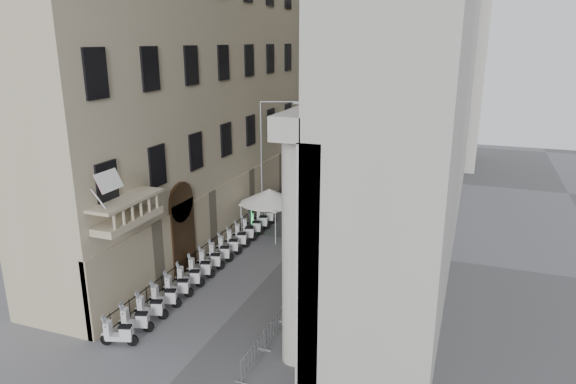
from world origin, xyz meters
name	(u,v)px	position (x,y,z in m)	size (l,w,h in m)	color
far_building	(385,25)	(0.00, 48.00, 15.00)	(22.00, 10.00, 30.00)	#B1AFA8
iron_fence	(238,238)	(-4.30, 18.00, 0.00)	(0.30, 28.00, 1.40)	black
blue_awning	(378,217)	(4.15, 26.00, 0.00)	(1.60, 3.00, 3.00)	navy
flag	(125,335)	(-4.00, 5.00, 0.00)	(1.00, 1.40, 8.20)	#9E0C11
scooter_0	(120,345)	(-3.63, 4.21, 0.00)	(0.56, 1.40, 1.50)	silver
scooter_1	(137,331)	(-3.63, 5.44, 0.00)	(0.56, 1.40, 1.50)	silver
scooter_2	(152,319)	(-3.63, 6.67, 0.00)	(0.56, 1.40, 1.50)	silver
scooter_3	(166,307)	(-3.63, 7.91, 0.00)	(0.56, 1.40, 1.50)	silver
scooter_4	(178,297)	(-3.63, 9.14, 0.00)	(0.56, 1.40, 1.50)	silver
scooter_5	(190,287)	(-3.63, 10.37, 0.00)	(0.56, 1.40, 1.50)	silver
scooter_6	(201,278)	(-3.63, 11.61, 0.00)	(0.56, 1.40, 1.50)	silver
scooter_7	(211,269)	(-3.63, 12.84, 0.00)	(0.56, 1.40, 1.50)	silver
scooter_8	(220,261)	(-3.63, 14.07, 0.00)	(0.56, 1.40, 1.50)	silver
scooter_9	(229,254)	(-3.63, 15.31, 0.00)	(0.56, 1.40, 1.50)	silver
scooter_10	(237,247)	(-3.63, 16.54, 0.00)	(0.56, 1.40, 1.50)	silver
scooter_11	(245,241)	(-3.63, 17.77, 0.00)	(0.56, 1.40, 1.50)	silver
scooter_12	(252,235)	(-3.63, 19.00, 0.00)	(0.56, 1.40, 1.50)	silver
scooter_13	(259,229)	(-3.63, 20.24, 0.00)	(0.56, 1.40, 1.50)	silver
scooter_14	(265,224)	(-3.63, 21.47, 0.00)	(0.56, 1.40, 1.50)	silver
barrier_0	(253,366)	(2.73, 4.84, 0.00)	(0.60, 2.40, 1.10)	#ACAFB4
barrier_1	(275,336)	(2.73, 7.34, 0.00)	(0.60, 2.40, 1.10)	#ACAFB4
barrier_2	(293,311)	(2.73, 9.84, 0.00)	(0.60, 2.40, 1.10)	#ACAFB4
barrier_3	(308,290)	(2.73, 12.34, 0.00)	(0.60, 2.40, 1.10)	#ACAFB4
barrier_4	(321,271)	(2.73, 14.84, 0.00)	(0.60, 2.40, 1.10)	#ACAFB4
barrier_5	(332,256)	(2.73, 17.34, 0.00)	(0.60, 2.40, 1.10)	#ACAFB4
barrier_6	(341,242)	(2.73, 19.84, 0.00)	(0.60, 2.40, 1.10)	#ACAFB4
barrier_7	(350,230)	(2.73, 22.34, 0.00)	(0.60, 2.40, 1.10)	#ACAFB4
barrier_8	(358,219)	(2.73, 24.84, 0.00)	(0.60, 2.40, 1.10)	#ACAFB4
security_tent	(268,195)	(-2.81, 20.00, 2.81)	(4.13, 4.13, 3.36)	silver
street_lamp	(267,151)	(-3.61, 21.84, 5.55)	(2.83, 1.28, 9.20)	#989BA1
info_kiosk	(250,219)	(-4.19, 19.88, 0.80)	(0.51, 0.77, 1.59)	black
pedestrian_a	(358,188)	(1.55, 30.15, 1.01)	(0.73, 0.48, 2.01)	#0C1833
pedestrian_b	(325,206)	(0.16, 24.68, 0.85)	(0.82, 0.64, 1.69)	black
pedestrian_c	(355,174)	(0.13, 35.11, 0.90)	(0.88, 0.57, 1.80)	black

